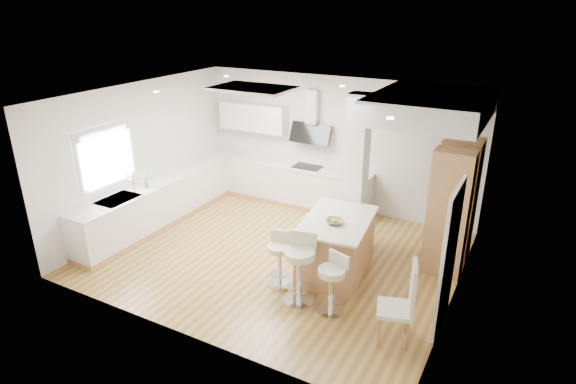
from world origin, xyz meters
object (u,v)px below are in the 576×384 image
Objects in this scene: peninsula at (336,245)px; bar_stool_a at (280,256)px; bar_stool_c at (332,281)px; bar_stool_b at (300,265)px; dining_chair at (404,301)px.

bar_stool_a is at bearing -135.35° from peninsula.
peninsula is 1.85× the size of bar_stool_c.
bar_stool_c is at bearing -29.87° from bar_stool_a.
peninsula reaches higher than bar_stool_c.
peninsula is at bearing 71.17° from bar_stool_b.
bar_stool_c is (0.39, -1.05, 0.03)m from peninsula.
dining_chair is at bearing -26.39° from bar_stool_a.
bar_stool_a is at bearing 151.58° from dining_chair.
dining_chair is (1.45, -1.21, 0.14)m from peninsula.
bar_stool_b reaches higher than peninsula.
dining_chair reaches higher than bar_stool_a.
dining_chair reaches higher than bar_stool_c.
bar_stool_a is 0.82× the size of bar_stool_b.
bar_stool_c is at bearing -76.78° from peninsula.
bar_stool_b is 1.19× the size of bar_stool_c.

